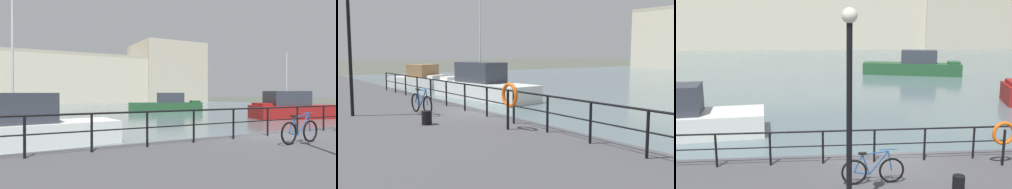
{
  "view_description": "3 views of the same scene",
  "coord_description": "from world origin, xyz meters",
  "views": [
    {
      "loc": [
        -8.6,
        -8.59,
        2.37
      ],
      "look_at": [
        -1.83,
        4.76,
        2.28
      ],
      "focal_mm": 30.47,
      "sensor_mm": 36.0,
      "label": 1
    },
    {
      "loc": [
        12.61,
        -7.82,
        3.04
      ],
      "look_at": [
        -1.39,
        1.88,
        1.14
      ],
      "focal_mm": 40.73,
      "sensor_mm": 36.0,
      "label": 2
    },
    {
      "loc": [
        -2.47,
        -12.27,
        5.2
      ],
      "look_at": [
        -1.01,
        3.23,
        2.19
      ],
      "focal_mm": 41.11,
      "sensor_mm": 36.0,
      "label": 3
    }
  ],
  "objects": [
    {
      "name": "ground_plane",
      "position": [
        0.0,
        0.0,
        0.0
      ],
      "size": [
        240.0,
        240.0,
        0.0
      ],
      "primitive_type": "plane",
      "color": "#4C5147"
    },
    {
      "name": "water_basin",
      "position": [
        0.0,
        30.2,
        0.01
      ],
      "size": [
        80.0,
        60.0,
        0.01
      ],
      "primitive_type": "cube",
      "color": "slate",
      "rests_on": "ground_plane"
    },
    {
      "name": "harbor_building",
      "position": [
        7.74,
        63.87,
        6.1
      ],
      "size": [
        72.32,
        16.54,
        15.93
      ],
      "color": "beige",
      "rests_on": "ground_plane"
    },
    {
      "name": "moored_green_narrowboat",
      "position": [
        7.72,
        23.89,
        0.85
      ],
      "size": [
        9.47,
        4.61,
        2.37
      ],
      "rotation": [
        0.0,
        0.0,
        -0.3
      ],
      "color": "#23512D",
      "rests_on": "water_basin"
    },
    {
      "name": "moored_cabin_cruiser",
      "position": [
        13.75,
        9.55,
        0.96
      ],
      "size": [
        9.12,
        5.19,
        6.03
      ],
      "rotation": [
        0.0,
        0.0,
        2.86
      ],
      "color": "maroon",
      "rests_on": "water_basin"
    },
    {
      "name": "moored_harbor_tender",
      "position": [
        -8.84,
        5.12,
        0.87
      ],
      "size": [
        8.52,
        3.42,
        7.48
      ],
      "rotation": [
        0.0,
        0.0,
        3.26
      ],
      "color": "white",
      "rests_on": "water_basin"
    },
    {
      "name": "quay_railing",
      "position": [
        0.4,
        -0.75,
        1.49
      ],
      "size": [
        21.31,
        0.07,
        1.08
      ],
      "color": "black",
      "rests_on": "quay_promenade"
    },
    {
      "name": "parked_bicycle",
      "position": [
        -0.75,
        -2.41,
        1.15
      ],
      "size": [
        1.77,
        0.13,
        0.98
      ],
      "rotation": [
        0.0,
        0.0,
        0.04
      ],
      "color": "black",
      "rests_on": "quay_promenade"
    }
  ]
}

